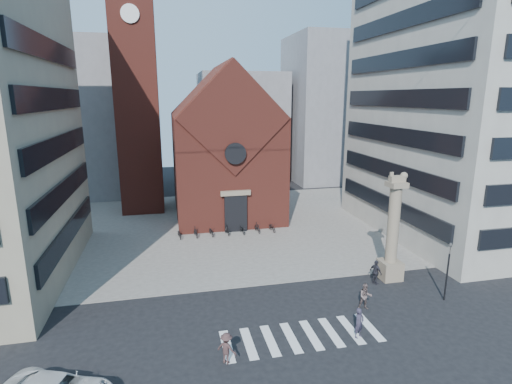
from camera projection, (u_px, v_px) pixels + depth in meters
ground at (279, 312)px, 26.94m from camera, size 120.00×120.00×0.00m
piazza at (233, 225)px, 44.95m from camera, size 46.00×30.00×0.05m
zebra_crossing at (301, 336)px, 24.21m from camera, size 10.20×3.20×0.01m
church at (224, 148)px, 48.83m from camera, size 12.00×16.65×18.00m
campanile at (136, 83)px, 47.69m from camera, size 5.50×5.50×31.20m
building_right at (480, 78)px, 39.72m from camera, size 18.00×22.00×32.00m
bg_block_left at (72, 119)px, 58.04m from camera, size 16.00×14.00×22.00m
bg_block_mid at (242, 127)px, 68.81m from camera, size 14.00×12.00×18.00m
bg_block_right at (336, 109)px, 68.69m from camera, size 16.00×14.00×24.00m
lion_column at (392, 237)px, 31.12m from camera, size 1.63×1.60×8.68m
traffic_light at (448, 270)px, 28.02m from camera, size 0.13×0.16×4.30m
pedestrian_0 at (359, 323)px, 23.92m from camera, size 0.82×0.70×1.89m
pedestrian_1 at (365, 296)px, 27.12m from camera, size 1.03×0.88×1.85m
pedestrian_2 at (376, 272)px, 30.76m from camera, size 0.81×1.23×1.94m
pedestrian_3 at (227, 348)px, 21.61m from camera, size 1.31×1.23×1.78m
scooter_0 at (180, 234)px, 40.80m from camera, size 0.82×1.80×0.91m
scooter_1 at (196, 232)px, 41.13m from camera, size 0.69×1.73×1.01m
scooter_2 at (211, 231)px, 41.50m from camera, size 0.82×1.80×0.91m
scooter_3 at (227, 230)px, 41.83m from camera, size 0.69×1.73×1.01m
scooter_4 at (242, 229)px, 42.19m from camera, size 0.82×1.80×0.91m
scooter_5 at (257, 228)px, 42.53m from camera, size 0.69×1.73×1.01m
scooter_6 at (272, 227)px, 42.89m from camera, size 0.82×1.80×0.91m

